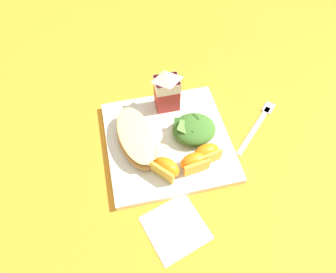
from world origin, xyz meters
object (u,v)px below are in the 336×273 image
orange_wedge_middle (194,162)px  orange_wedge_rear (207,153)px  white_plate (168,141)px  metal_fork (259,123)px  cheesy_pizza_bread (136,138)px  paper_napkin (176,228)px  green_salad_pile (193,128)px  milk_carton (167,89)px  orange_wedge_front (166,168)px

orange_wedge_middle → orange_wedge_rear: size_ratio=0.97×
white_plate → orange_wedge_middle: size_ratio=4.35×
white_plate → metal_fork: (0.23, 0.01, -0.01)m
white_plate → cheesy_pizza_bread: 0.08m
paper_napkin → cheesy_pizza_bread: bearing=101.2°
white_plate → metal_fork: 0.23m
green_salad_pile → milk_carton: (-0.04, 0.10, 0.04)m
paper_napkin → orange_wedge_front: bearing=86.3°
cheesy_pizza_bread → orange_wedge_rear: size_ratio=2.71×
cheesy_pizza_bread → paper_napkin: size_ratio=1.63×
white_plate → orange_wedge_rear: orange_wedge_rear is taller
orange_wedge_front → cheesy_pizza_bread: bearing=118.2°
green_salad_pile → paper_napkin: green_salad_pile is taller
white_plate → milk_carton: (0.02, 0.10, 0.07)m
orange_wedge_front → orange_wedge_rear: 0.09m
white_plate → green_salad_pile: 0.07m
cheesy_pizza_bread → milk_carton: bearing=45.0°
orange_wedge_front → metal_fork: 0.27m
cheesy_pizza_bread → orange_wedge_front: orange_wedge_front is taller
milk_carton → metal_fork: bearing=-23.8°
orange_wedge_middle → metal_fork: orange_wedge_middle is taller
orange_wedge_middle → orange_wedge_rear: (0.03, 0.02, 0.00)m
green_salad_pile → milk_carton: milk_carton is taller
cheesy_pizza_bread → orange_wedge_middle: (0.11, -0.09, 0.00)m
white_plate → orange_wedge_rear: bearing=-44.2°
white_plate → milk_carton: size_ratio=2.55×
green_salad_pile → paper_napkin: (-0.09, -0.20, -0.03)m
green_salad_pile → orange_wedge_front: green_salad_pile is taller
cheesy_pizza_bread → orange_wedge_front: bearing=-61.8°
orange_wedge_middle → metal_fork: size_ratio=0.43×
orange_wedge_front → orange_wedge_middle: bearing=0.2°
orange_wedge_middle → paper_napkin: size_ratio=0.58×
white_plate → metal_fork: bearing=1.5°
milk_carton → orange_wedge_middle: (0.02, -0.18, -0.04)m
orange_wedge_rear → metal_fork: 0.18m
orange_wedge_middle → metal_fork: 0.21m
milk_carton → orange_wedge_middle: bearing=-84.3°
green_salad_pile → metal_fork: green_salad_pile is taller
white_plate → metal_fork: white_plate is taller
cheesy_pizza_bread → milk_carton: (0.09, 0.09, 0.04)m
orange_wedge_middle → orange_wedge_front: bearing=-179.8°
green_salad_pile → milk_carton: bearing=113.0°
cheesy_pizza_bread → green_salad_pile: (0.13, -0.00, 0.00)m
orange_wedge_rear → metal_fork: (0.16, 0.07, -0.03)m
green_salad_pile → metal_fork: size_ratio=0.67×
cheesy_pizza_bread → metal_fork: (0.30, -0.00, -0.03)m
metal_fork → orange_wedge_front: bearing=-160.5°
orange_wedge_front → paper_napkin: (-0.01, -0.12, -0.03)m
white_plate → orange_wedge_rear: 0.10m
white_plate → paper_napkin: white_plate is taller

